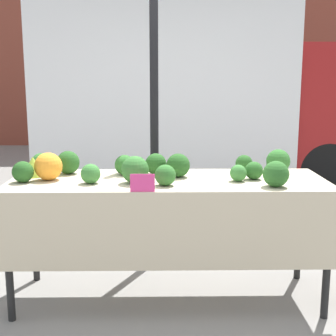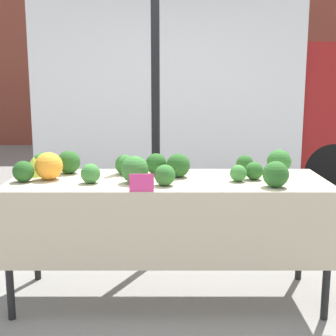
% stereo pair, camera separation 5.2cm
% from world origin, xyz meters
% --- Properties ---
extents(ground_plane, '(40.00, 40.00, 0.00)m').
position_xyz_m(ground_plane, '(0.00, 0.00, 0.00)').
color(ground_plane, gray).
extents(building_facade, '(16.00, 0.60, 6.40)m').
position_xyz_m(building_facade, '(0.00, 8.21, 3.20)').
color(building_facade, brown).
rests_on(building_facade, ground_plane).
extents(tent_pole, '(0.07, 0.07, 2.35)m').
position_xyz_m(tent_pole, '(-0.10, 0.68, 1.18)').
color(tent_pole, black).
rests_on(tent_pole, ground_plane).
extents(parked_truck, '(4.53, 1.97, 2.67)m').
position_xyz_m(parked_truck, '(0.40, 3.69, 1.42)').
color(parked_truck, white).
rests_on(parked_truck, ground_plane).
extents(market_table, '(2.19, 0.75, 0.88)m').
position_xyz_m(market_table, '(0.00, -0.07, 0.77)').
color(market_table, beige).
rests_on(market_table, ground_plane).
extents(orange_cauliflower, '(0.19, 0.19, 0.19)m').
position_xyz_m(orange_cauliflower, '(-0.82, -0.01, 0.98)').
color(orange_cauliflower, orange).
rests_on(orange_cauliflower, market_table).
extents(romanesco_head, '(0.18, 0.18, 0.14)m').
position_xyz_m(romanesco_head, '(-0.96, 0.12, 0.95)').
color(romanesco_head, '#93B238').
rests_on(romanesco_head, market_table).
extents(broccoli_head_0, '(0.18, 0.18, 0.18)m').
position_xyz_m(broccoli_head_0, '(-0.22, -0.12, 0.97)').
color(broccoli_head_0, '#336B2D').
rests_on(broccoli_head_0, market_table).
extents(broccoli_head_1, '(0.17, 0.17, 0.17)m').
position_xyz_m(broccoli_head_1, '(0.07, 0.08, 0.97)').
color(broccoli_head_1, '#23511E').
rests_on(broccoli_head_1, market_table).
extents(broccoli_head_2, '(0.12, 0.12, 0.12)m').
position_xyz_m(broccoli_head_2, '(0.60, -0.01, 0.94)').
color(broccoli_head_2, '#285B23').
rests_on(broccoli_head_2, market_table).
extents(broccoli_head_3, '(0.18, 0.18, 0.18)m').
position_xyz_m(broccoli_head_3, '(0.82, 0.22, 0.97)').
color(broccoli_head_3, '#2D6628').
rests_on(broccoli_head_3, market_table).
extents(broccoli_head_4, '(0.14, 0.14, 0.14)m').
position_xyz_m(broccoli_head_4, '(-0.98, -0.08, 0.95)').
color(broccoli_head_4, '#23511E').
rests_on(broccoli_head_4, market_table).
extents(broccoli_head_5, '(0.14, 0.14, 0.14)m').
position_xyz_m(broccoli_head_5, '(-0.02, -0.19, 0.95)').
color(broccoli_head_5, '#2D6628').
rests_on(broccoli_head_5, market_table).
extents(broccoli_head_6, '(0.15, 0.15, 0.15)m').
position_xyz_m(broccoli_head_6, '(-0.31, 0.16, 0.95)').
color(broccoli_head_6, '#2D6628').
rests_on(broccoli_head_6, market_table).
extents(broccoli_head_7, '(0.17, 0.17, 0.17)m').
position_xyz_m(broccoli_head_7, '(0.69, -0.24, 0.97)').
color(broccoli_head_7, '#285B23').
rests_on(broccoli_head_7, market_table).
extents(broccoli_head_8, '(0.13, 0.13, 0.13)m').
position_xyz_m(broccoli_head_8, '(0.57, 0.25, 0.95)').
color(broccoli_head_8, '#23511E').
rests_on(broccoli_head_8, market_table).
extents(broccoli_head_9, '(0.17, 0.17, 0.17)m').
position_xyz_m(broccoli_head_9, '(-0.73, 0.20, 0.97)').
color(broccoli_head_9, '#23511E').
rests_on(broccoli_head_9, market_table).
extents(broccoli_head_10, '(0.14, 0.14, 0.14)m').
position_xyz_m(broccoli_head_10, '(-0.95, 0.27, 0.95)').
color(broccoli_head_10, '#2D6628').
rests_on(broccoli_head_10, market_table).
extents(broccoli_head_11, '(0.16, 0.16, 0.16)m').
position_xyz_m(broccoli_head_11, '(-0.09, 0.17, 0.96)').
color(broccoli_head_11, '#23511E').
rests_on(broccoli_head_11, market_table).
extents(broccoli_head_12, '(0.13, 0.13, 0.13)m').
position_xyz_m(broccoli_head_12, '(-0.52, -0.12, 0.95)').
color(broccoli_head_12, '#387533').
rests_on(broccoli_head_12, market_table).
extents(broccoli_head_13, '(0.11, 0.11, 0.11)m').
position_xyz_m(broccoli_head_13, '(0.48, -0.07, 0.94)').
color(broccoli_head_13, '#387533').
rests_on(broccoli_head_13, market_table).
extents(price_sign, '(0.15, 0.01, 0.11)m').
position_xyz_m(price_sign, '(-0.16, -0.36, 0.94)').
color(price_sign, '#E53D84').
rests_on(price_sign, market_table).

